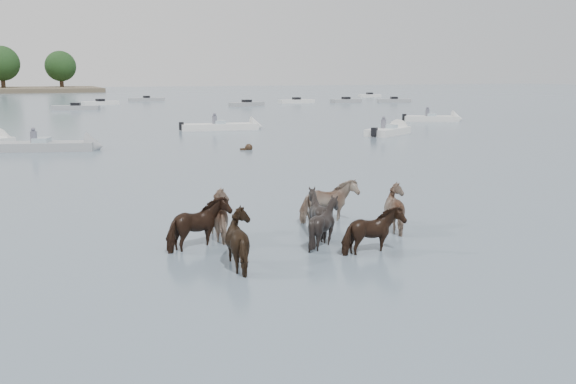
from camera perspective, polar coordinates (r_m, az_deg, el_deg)
name	(u,v)px	position (r m, az deg, el deg)	size (l,w,h in m)	color
ground	(365,243)	(15.56, 7.31, -4.75)	(400.00, 400.00, 0.00)	#4B5D6C
pony_herd	(301,221)	(15.49, 1.28, -2.78)	(7.21, 4.24, 1.42)	black
swimming_pony	(248,148)	(34.42, -3.79, 4.16)	(0.72, 0.44, 0.44)	black
motorboat_b	(57,146)	(36.46, -20.92, 4.04)	(6.40, 3.35, 1.92)	gray
motorboat_c	(230,127)	(47.17, -5.46, 6.14)	(6.53, 2.54, 1.92)	silver
motorboat_d	(393,131)	(44.18, 9.82, 5.71)	(4.82, 3.79, 1.92)	silver
motorboat_e	(439,119)	(57.13, 14.05, 6.71)	(5.43, 3.76, 1.92)	silver
distant_flotilla	(82,104)	(87.27, -18.81, 7.86)	(107.04, 28.36, 0.93)	gray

